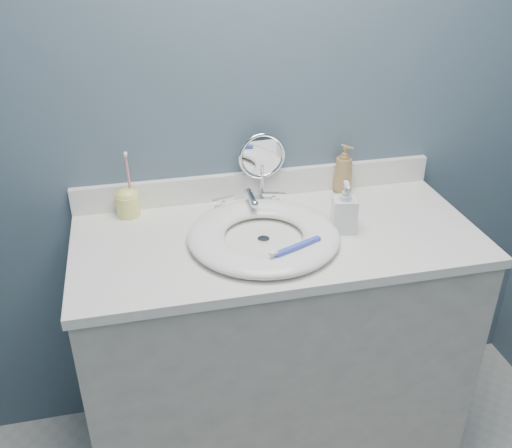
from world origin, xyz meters
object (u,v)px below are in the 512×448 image
object	(u,v)px
makeup_mirror	(262,164)
soap_bottle_amber	(344,169)
toothbrush_holder	(128,201)
soap_bottle_clear	(345,207)

from	to	relation	value
makeup_mirror	soap_bottle_amber	size ratio (longest dim) A/B	1.38
makeup_mirror	toothbrush_holder	distance (m)	0.45
soap_bottle_amber	toothbrush_holder	world-z (taller)	toothbrush_holder
soap_bottle_clear	toothbrush_holder	bearing A→B (deg)	170.79
soap_bottle_clear	toothbrush_holder	world-z (taller)	toothbrush_holder
makeup_mirror	soap_bottle_clear	size ratio (longest dim) A/B	1.48
soap_bottle_clear	toothbrush_holder	xyz separation A→B (m)	(-0.63, 0.24, -0.03)
soap_bottle_amber	soap_bottle_clear	bearing A→B (deg)	-146.47
makeup_mirror	soap_bottle_amber	distance (m)	0.29
soap_bottle_clear	makeup_mirror	bearing A→B (deg)	138.32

